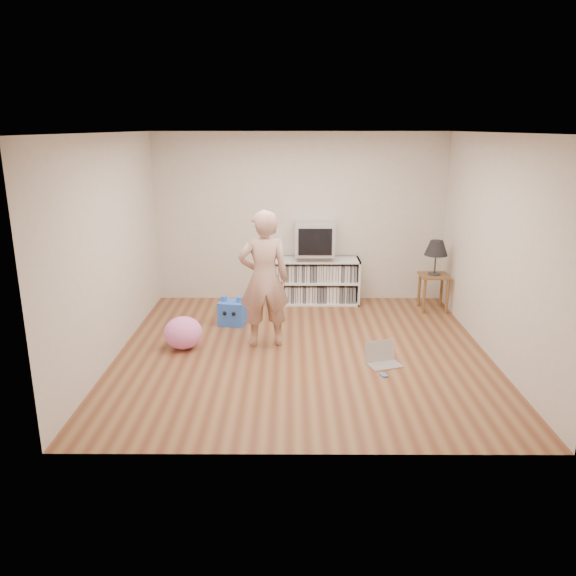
{
  "coord_description": "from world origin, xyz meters",
  "views": [
    {
      "loc": [
        -0.15,
        -6.41,
        2.66
      ],
      "look_at": [
        -0.18,
        0.4,
        0.7
      ],
      "focal_mm": 35.0,
      "sensor_mm": 36.0,
      "label": 1
    }
  ],
  "objects_px": {
    "side_table": "(434,283)",
    "plush_blue": "(232,312)",
    "media_unit": "(314,281)",
    "crt_tv": "(314,239)",
    "laptop": "(382,358)",
    "plush_pink": "(183,333)",
    "dvd_deck": "(314,257)",
    "person": "(264,279)",
    "table_lamp": "(436,249)"
  },
  "relations": [
    {
      "from": "media_unit",
      "to": "dvd_deck",
      "type": "bearing_deg",
      "value": -90.0
    },
    {
      "from": "table_lamp",
      "to": "crt_tv",
      "type": "bearing_deg",
      "value": 168.31
    },
    {
      "from": "media_unit",
      "to": "dvd_deck",
      "type": "relative_size",
      "value": 3.11
    },
    {
      "from": "plush_blue",
      "to": "crt_tv",
      "type": "bearing_deg",
      "value": 52.06
    },
    {
      "from": "side_table",
      "to": "plush_pink",
      "type": "distance_m",
      "value": 3.8
    },
    {
      "from": "table_lamp",
      "to": "laptop",
      "type": "distance_m",
      "value": 2.43
    },
    {
      "from": "side_table",
      "to": "plush_blue",
      "type": "xyz_separation_m",
      "value": [
        -2.95,
        -0.65,
        -0.24
      ]
    },
    {
      "from": "media_unit",
      "to": "crt_tv",
      "type": "xyz_separation_m",
      "value": [
        0.0,
        -0.02,
        0.67
      ]
    },
    {
      "from": "crt_tv",
      "to": "laptop",
      "type": "xyz_separation_m",
      "value": [
        0.7,
        -2.37,
        -0.95
      ]
    },
    {
      "from": "side_table",
      "to": "table_lamp",
      "type": "relative_size",
      "value": 1.07
    },
    {
      "from": "plush_pink",
      "to": "laptop",
      "type": "bearing_deg",
      "value": -11.08
    },
    {
      "from": "media_unit",
      "to": "laptop",
      "type": "distance_m",
      "value": 2.51
    },
    {
      "from": "media_unit",
      "to": "crt_tv",
      "type": "distance_m",
      "value": 0.67
    },
    {
      "from": "side_table",
      "to": "laptop",
      "type": "height_order",
      "value": "side_table"
    },
    {
      "from": "person",
      "to": "laptop",
      "type": "xyz_separation_m",
      "value": [
        1.39,
        -0.59,
        -0.79
      ]
    },
    {
      "from": "table_lamp",
      "to": "plush_blue",
      "type": "height_order",
      "value": "table_lamp"
    },
    {
      "from": "dvd_deck",
      "to": "media_unit",
      "type": "bearing_deg",
      "value": 90.0
    },
    {
      "from": "dvd_deck",
      "to": "plush_blue",
      "type": "bearing_deg",
      "value": -139.12
    },
    {
      "from": "crt_tv",
      "to": "person",
      "type": "height_order",
      "value": "person"
    },
    {
      "from": "media_unit",
      "to": "plush_pink",
      "type": "height_order",
      "value": "media_unit"
    },
    {
      "from": "crt_tv",
      "to": "side_table",
      "type": "relative_size",
      "value": 1.09
    },
    {
      "from": "person",
      "to": "plush_blue",
      "type": "height_order",
      "value": "person"
    },
    {
      "from": "media_unit",
      "to": "table_lamp",
      "type": "distance_m",
      "value": 1.91
    },
    {
      "from": "plush_blue",
      "to": "media_unit",
      "type": "bearing_deg",
      "value": 52.59
    },
    {
      "from": "dvd_deck",
      "to": "person",
      "type": "bearing_deg",
      "value": -111.15
    },
    {
      "from": "table_lamp",
      "to": "laptop",
      "type": "bearing_deg",
      "value": -118.05
    },
    {
      "from": "side_table",
      "to": "person",
      "type": "relative_size",
      "value": 0.32
    },
    {
      "from": "laptop",
      "to": "crt_tv",
      "type": "bearing_deg",
      "value": 87.6
    },
    {
      "from": "crt_tv",
      "to": "side_table",
      "type": "height_order",
      "value": "crt_tv"
    },
    {
      "from": "dvd_deck",
      "to": "laptop",
      "type": "height_order",
      "value": "dvd_deck"
    },
    {
      "from": "laptop",
      "to": "side_table",
      "type": "bearing_deg",
      "value": 43.03
    },
    {
      "from": "media_unit",
      "to": "dvd_deck",
      "type": "height_order",
      "value": "dvd_deck"
    },
    {
      "from": "crt_tv",
      "to": "side_table",
      "type": "bearing_deg",
      "value": -11.69
    },
    {
      "from": "crt_tv",
      "to": "media_unit",
      "type": "bearing_deg",
      "value": 90.0
    },
    {
      "from": "side_table",
      "to": "media_unit",
      "type": "bearing_deg",
      "value": 167.73
    },
    {
      "from": "person",
      "to": "plush_pink",
      "type": "xyz_separation_m",
      "value": [
        -1.01,
        -0.12,
        -0.66
      ]
    },
    {
      "from": "dvd_deck",
      "to": "plush_pink",
      "type": "height_order",
      "value": "dvd_deck"
    },
    {
      "from": "side_table",
      "to": "person",
      "type": "distance_m",
      "value": 2.88
    },
    {
      "from": "media_unit",
      "to": "plush_pink",
      "type": "bearing_deg",
      "value": -131.49
    },
    {
      "from": "media_unit",
      "to": "plush_blue",
      "type": "bearing_deg",
      "value": -138.69
    },
    {
      "from": "laptop",
      "to": "plush_pink",
      "type": "relative_size",
      "value": 0.94
    },
    {
      "from": "media_unit",
      "to": "crt_tv",
      "type": "relative_size",
      "value": 2.33
    },
    {
      "from": "side_table",
      "to": "dvd_deck",
      "type": "bearing_deg",
      "value": 168.21
    },
    {
      "from": "side_table",
      "to": "laptop",
      "type": "distance_m",
      "value": 2.3
    },
    {
      "from": "table_lamp",
      "to": "plush_pink",
      "type": "xyz_separation_m",
      "value": [
        -3.47,
        -1.54,
        -0.74
      ]
    },
    {
      "from": "dvd_deck",
      "to": "side_table",
      "type": "distance_m",
      "value": 1.84
    },
    {
      "from": "plush_blue",
      "to": "plush_pink",
      "type": "height_order",
      "value": "same"
    },
    {
      "from": "person",
      "to": "crt_tv",
      "type": "bearing_deg",
      "value": -120.0
    },
    {
      "from": "side_table",
      "to": "plush_blue",
      "type": "bearing_deg",
      "value": -167.56
    },
    {
      "from": "side_table",
      "to": "crt_tv",
      "type": "bearing_deg",
      "value": 168.31
    }
  ]
}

